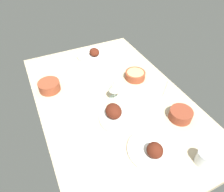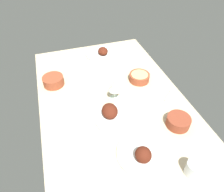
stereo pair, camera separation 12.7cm
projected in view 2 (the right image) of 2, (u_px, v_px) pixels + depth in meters
The scene contains 11 objects.
dining_table at pixel (112, 101), 130.21cm from camera, with size 140.00×90.00×4.00cm, color #C6B28E.
plate_far_side at pixel (112, 115), 114.56cm from camera, with size 22.41×22.41×8.91cm.
plate_near_viewer at pixel (101, 53), 165.70cm from camera, with size 22.80×22.80×7.22cm.
plate_center_main at pixel (142, 154), 97.02cm from camera, with size 24.81×24.81×8.87cm.
bowl_onions at pixel (53, 81), 136.69cm from camera, with size 14.04×14.04×6.36cm.
bowl_pasta at pixel (139, 77), 140.42cm from camera, with size 14.10×14.10×5.28cm.
bowl_sauce at pixel (178, 121), 110.73cm from camera, with size 12.98×12.98×5.93cm.
wine_glass at pixel (115, 87), 121.71cm from camera, with size 7.60×7.60×14.00cm.
water_tumbler at pixel (193, 169), 89.86cm from camera, with size 6.81×6.81×7.68cm, color silver.
fork_loose at pixel (70, 122), 113.88cm from camera, with size 16.27×0.90×0.80cm, color silver.
spoon_loose at pixel (170, 93), 131.65cm from camera, with size 16.24×0.90×0.80cm, color silver.
Camera 2 is at (-89.01, 28.34, 92.75)cm, focal length 32.32 mm.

